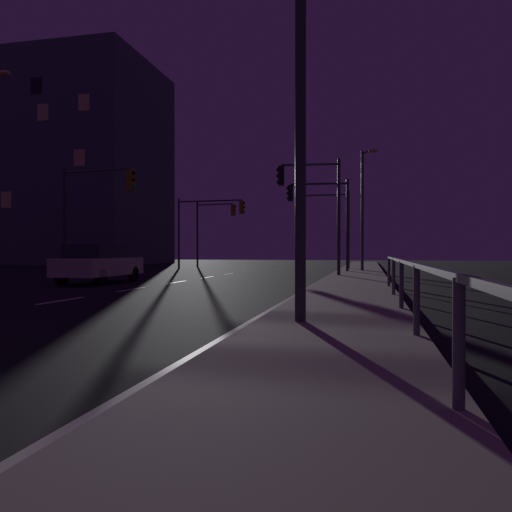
{
  "coord_description": "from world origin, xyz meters",
  "views": [
    {
      "loc": [
        7.79,
        -2.53,
        1.28
      ],
      "look_at": [
        1.83,
        23.77,
        1.04
      ],
      "focal_mm": 35.18,
      "sensor_mm": 36.0,
      "label": 1
    }
  ],
  "objects_px": {
    "traffic_light_far_right": "(208,218)",
    "traffic_light_mid_left": "(321,207)",
    "building_distant": "(85,165)",
    "traffic_light_far_left": "(94,199)",
    "car": "(99,263)",
    "traffic_light_near_right": "(313,195)",
    "traffic_light_far_center": "(326,214)",
    "street_lamp_across_street": "(364,199)",
    "street_lamp_far_end": "(293,35)",
    "traffic_light_near_left": "(214,221)"
  },
  "relations": [
    {
      "from": "traffic_light_near_right",
      "to": "street_lamp_far_end",
      "type": "distance_m",
      "value": 16.13
    },
    {
      "from": "traffic_light_far_right",
      "to": "street_lamp_across_street",
      "type": "height_order",
      "value": "street_lamp_across_street"
    },
    {
      "from": "traffic_light_mid_left",
      "to": "building_distant",
      "type": "bearing_deg",
      "value": 146.39
    },
    {
      "from": "building_distant",
      "to": "traffic_light_far_left",
      "type": "bearing_deg",
      "value": -57.64
    },
    {
      "from": "traffic_light_far_right",
      "to": "traffic_light_near_right",
      "type": "relative_size",
      "value": 0.93
    },
    {
      "from": "street_lamp_across_street",
      "to": "car",
      "type": "bearing_deg",
      "value": -129.82
    },
    {
      "from": "traffic_light_near_right",
      "to": "traffic_light_far_left",
      "type": "height_order",
      "value": "traffic_light_near_right"
    },
    {
      "from": "car",
      "to": "building_distant",
      "type": "xyz_separation_m",
      "value": [
        -18.36,
        28.85,
        9.48
      ]
    },
    {
      "from": "traffic_light_near_left",
      "to": "building_distant",
      "type": "distance_m",
      "value": 18.73
    },
    {
      "from": "traffic_light_far_center",
      "to": "traffic_light_mid_left",
      "type": "distance_m",
      "value": 4.83
    },
    {
      "from": "traffic_light_far_center",
      "to": "traffic_light_far_right",
      "type": "relative_size",
      "value": 1.0
    },
    {
      "from": "traffic_light_near_left",
      "to": "traffic_light_near_right",
      "type": "distance_m",
      "value": 18.81
    },
    {
      "from": "car",
      "to": "traffic_light_far_center",
      "type": "xyz_separation_m",
      "value": [
        7.78,
        16.25,
        3.02
      ]
    },
    {
      "from": "traffic_light_near_right",
      "to": "street_lamp_across_street",
      "type": "height_order",
      "value": "street_lamp_across_street"
    },
    {
      "from": "traffic_light_far_right",
      "to": "traffic_light_mid_left",
      "type": "distance_m",
      "value": 10.44
    },
    {
      "from": "traffic_light_near_right",
      "to": "street_lamp_across_street",
      "type": "bearing_deg",
      "value": 68.97
    },
    {
      "from": "traffic_light_far_right",
      "to": "traffic_light_far_left",
      "type": "height_order",
      "value": "traffic_light_far_left"
    },
    {
      "from": "car",
      "to": "building_distant",
      "type": "height_order",
      "value": "building_distant"
    },
    {
      "from": "car",
      "to": "traffic_light_near_left",
      "type": "xyz_separation_m",
      "value": [
        -2.14,
        22.03,
        3.04
      ]
    },
    {
      "from": "car",
      "to": "traffic_light_mid_left",
      "type": "distance_m",
      "value": 14.22
    },
    {
      "from": "traffic_light_far_left",
      "to": "traffic_light_far_right",
      "type": "bearing_deg",
      "value": 86.21
    },
    {
      "from": "traffic_light_near_right",
      "to": "street_lamp_far_end",
      "type": "xyz_separation_m",
      "value": [
        1.44,
        -16.04,
        0.9
      ]
    },
    {
      "from": "traffic_light_far_center",
      "to": "traffic_light_near_left",
      "type": "relative_size",
      "value": 0.96
    },
    {
      "from": "traffic_light_far_left",
      "to": "street_lamp_across_street",
      "type": "distance_m",
      "value": 15.56
    },
    {
      "from": "street_lamp_far_end",
      "to": "car",
      "type": "bearing_deg",
      "value": 133.6
    },
    {
      "from": "traffic_light_near_left",
      "to": "street_lamp_far_end",
      "type": "relative_size",
      "value": 0.69
    },
    {
      "from": "car",
      "to": "traffic_light_near_right",
      "type": "relative_size",
      "value": 0.79
    },
    {
      "from": "traffic_light_near_right",
      "to": "street_lamp_far_end",
      "type": "height_order",
      "value": "street_lamp_far_end"
    },
    {
      "from": "traffic_light_mid_left",
      "to": "traffic_light_near_left",
      "type": "xyz_separation_m",
      "value": [
        -10.01,
        10.61,
        -0.07
      ]
    },
    {
      "from": "traffic_light_mid_left",
      "to": "traffic_light_far_center",
      "type": "bearing_deg",
      "value": 91.06
    },
    {
      "from": "street_lamp_far_end",
      "to": "street_lamp_across_street",
      "type": "bearing_deg",
      "value": 87.52
    },
    {
      "from": "traffic_light_near_right",
      "to": "building_distant",
      "type": "distance_m",
      "value": 35.3
    },
    {
      "from": "car",
      "to": "street_lamp_across_street",
      "type": "relative_size",
      "value": 0.62
    },
    {
      "from": "traffic_light_near_left",
      "to": "street_lamp_far_end",
      "type": "bearing_deg",
      "value": -70.12
    },
    {
      "from": "traffic_light_mid_left",
      "to": "traffic_light_near_right",
      "type": "height_order",
      "value": "traffic_light_near_right"
    },
    {
      "from": "traffic_light_near_right",
      "to": "street_lamp_across_street",
      "type": "distance_m",
      "value": 6.73
    },
    {
      "from": "traffic_light_near_right",
      "to": "traffic_light_mid_left",
      "type": "bearing_deg",
      "value": 90.95
    },
    {
      "from": "car",
      "to": "traffic_light_near_right",
      "type": "bearing_deg",
      "value": 37.77
    },
    {
      "from": "traffic_light_near_left",
      "to": "street_lamp_far_end",
      "type": "distance_m",
      "value": 33.95
    },
    {
      "from": "street_lamp_far_end",
      "to": "building_distant",
      "type": "height_order",
      "value": "building_distant"
    },
    {
      "from": "traffic_light_far_left",
      "to": "street_lamp_across_street",
      "type": "xyz_separation_m",
      "value": [
        12.27,
        9.54,
        0.7
      ]
    },
    {
      "from": "traffic_light_far_left",
      "to": "street_lamp_far_end",
      "type": "xyz_separation_m",
      "value": [
        11.31,
        -12.77,
        1.19
      ]
    },
    {
      "from": "car",
      "to": "traffic_light_near_left",
      "type": "distance_m",
      "value": 22.34
    },
    {
      "from": "traffic_light_mid_left",
      "to": "building_distant",
      "type": "distance_m",
      "value": 32.13
    },
    {
      "from": "street_lamp_far_end",
      "to": "traffic_light_mid_left",
      "type": "bearing_deg",
      "value": 94.11
    },
    {
      "from": "traffic_light_far_center",
      "to": "street_lamp_across_street",
      "type": "xyz_separation_m",
      "value": [
        2.59,
        -3.81,
        0.62
      ]
    },
    {
      "from": "traffic_light_near_right",
      "to": "traffic_light_far_left",
      "type": "distance_m",
      "value": 10.4
    },
    {
      "from": "traffic_light_far_right",
      "to": "traffic_light_far_left",
      "type": "distance_m",
      "value": 14.09
    },
    {
      "from": "traffic_light_far_center",
      "to": "traffic_light_near_left",
      "type": "height_order",
      "value": "traffic_light_near_left"
    },
    {
      "from": "traffic_light_mid_left",
      "to": "traffic_light_near_left",
      "type": "relative_size",
      "value": 0.98
    }
  ]
}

